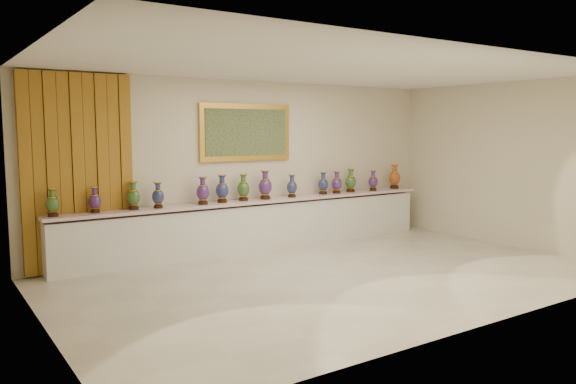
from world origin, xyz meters
The scene contains 18 objects.
ground centered at (0.00, 0.00, 0.00)m, with size 8.00×8.00×0.00m, color beige.
room centered at (-2.57, 2.44, 1.59)m, with size 8.00×8.00×8.00m.
counter centered at (0.00, 2.27, 0.44)m, with size 7.28×0.48×0.90m.
vase_0 centered at (-3.45, 2.22, 1.08)m, with size 0.22×0.22×0.41m.
vase_1 centered at (-2.85, 2.26, 1.08)m, with size 0.24×0.24×0.39m.
vase_2 centered at (-2.26, 2.26, 1.10)m, with size 0.25×0.25×0.44m.
vase_3 centered at (-1.88, 2.22, 1.09)m, with size 0.24×0.24×0.41m.
vase_4 centered at (-1.10, 2.22, 1.11)m, with size 0.28×0.28×0.46m.
vase_5 centered at (-0.72, 2.26, 1.11)m, with size 0.26×0.26×0.48m.
vase_6 centered at (-0.30, 2.28, 1.11)m, with size 0.28×0.28×0.47m.
vase_7 centered at (0.12, 2.23, 1.13)m, with size 0.32×0.32×0.52m.
vase_8 centered at (0.69, 2.22, 1.09)m, with size 0.21×0.21×0.42m.
vase_9 centered at (1.45, 2.26, 1.09)m, with size 0.22×0.22×0.43m.
vase_10 centered at (1.76, 2.25, 1.09)m, with size 0.23×0.23×0.43m.
vase_11 centered at (2.15, 2.28, 1.11)m, with size 0.26×0.26×0.46m.
vase_12 centered at (2.68, 2.21, 1.09)m, with size 0.23×0.23×0.41m.
vase_13 centered at (3.33, 2.26, 1.13)m, with size 0.25×0.25×0.51m.
label_card centered at (-0.66, 2.13, 0.90)m, with size 0.10×0.06×0.00m, color white.
Camera 1 is at (-5.07, -6.25, 2.15)m, focal length 35.00 mm.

